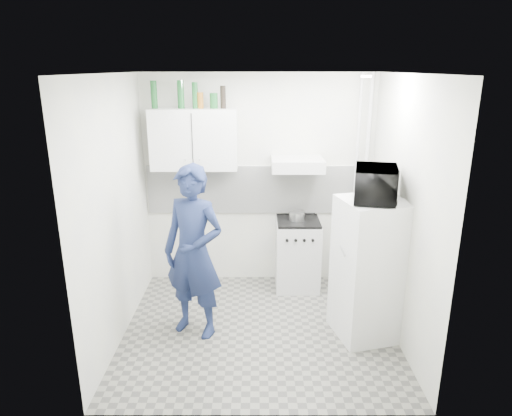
{
  "coord_description": "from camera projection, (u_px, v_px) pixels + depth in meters",
  "views": [
    {
      "loc": [
        -0.03,
        -4.23,
        2.65
      ],
      "look_at": [
        -0.03,
        0.3,
        1.25
      ],
      "focal_mm": 32.0,
      "sensor_mm": 36.0,
      "label": 1
    }
  ],
  "objects": [
    {
      "name": "floor",
      "position": [
        259.0,
        329.0,
        4.82
      ],
      "size": [
        2.8,
        2.8,
        0.0
      ],
      "primitive_type": "plane",
      "color": "slate",
      "rests_on": "ground"
    },
    {
      "name": "ceiling",
      "position": [
        259.0,
        73.0,
        4.06
      ],
      "size": [
        2.8,
        2.8,
        0.0
      ],
      "primitive_type": "plane",
      "color": "white",
      "rests_on": "wall_back"
    },
    {
      "name": "wall_back",
      "position": [
        258.0,
        181.0,
        5.63
      ],
      "size": [
        2.8,
        0.0,
        2.8
      ],
      "primitive_type": "plane",
      "rotation": [
        1.57,
        0.0,
        0.0
      ],
      "color": "silver",
      "rests_on": "floor"
    },
    {
      "name": "wall_left",
      "position": [
        116.0,
        212.0,
        4.44
      ],
      "size": [
        0.0,
        2.6,
        2.6
      ],
      "primitive_type": "plane",
      "rotation": [
        1.57,
        0.0,
        1.57
      ],
      "color": "silver",
      "rests_on": "floor"
    },
    {
      "name": "wall_right",
      "position": [
        403.0,
        212.0,
        4.44
      ],
      "size": [
        0.0,
        2.6,
        2.6
      ],
      "primitive_type": "plane",
      "rotation": [
        1.57,
        0.0,
        -1.57
      ],
      "color": "silver",
      "rests_on": "floor"
    },
    {
      "name": "person",
      "position": [
        194.0,
        252.0,
        4.54
      ],
      "size": [
        0.76,
        0.64,
        1.78
      ],
      "primitive_type": "imported",
      "rotation": [
        0.0,
        0.0,
        -0.4
      ],
      "color": "#182247",
      "rests_on": "floor"
    },
    {
      "name": "stove",
      "position": [
        297.0,
        255.0,
        5.65
      ],
      "size": [
        0.53,
        0.53,
        0.85
      ],
      "primitive_type": "cube",
      "color": "silver",
      "rests_on": "floor"
    },
    {
      "name": "fridge",
      "position": [
        369.0,
        269.0,
        4.55
      ],
      "size": [
        0.73,
        0.73,
        1.44
      ],
      "primitive_type": "cube",
      "rotation": [
        0.0,
        0.0,
        0.25
      ],
      "color": "white",
      "rests_on": "floor"
    },
    {
      "name": "stove_top",
      "position": [
        298.0,
        221.0,
        5.52
      ],
      "size": [
        0.51,
        0.51,
        0.03
      ],
      "primitive_type": "cube",
      "color": "black",
      "rests_on": "stove"
    },
    {
      "name": "saucepan",
      "position": [
        297.0,
        216.0,
        5.5
      ],
      "size": [
        0.19,
        0.19,
        0.1
      ],
      "primitive_type": "cylinder",
      "color": "silver",
      "rests_on": "stove_top"
    },
    {
      "name": "microwave",
      "position": [
        376.0,
        184.0,
        4.29
      ],
      "size": [
        0.64,
        0.5,
        0.32
      ],
      "primitive_type": "imported",
      "rotation": [
        0.0,
        0.0,
        1.35
      ],
      "color": "black",
      "rests_on": "fridge"
    },
    {
      "name": "bottle_a",
      "position": [
        154.0,
        95.0,
        5.16
      ],
      "size": [
        0.07,
        0.07,
        0.31
      ],
      "primitive_type": "cylinder",
      "color": "#144C1E",
      "rests_on": "upper_cabinet"
    },
    {
      "name": "bottle_c",
      "position": [
        181.0,
        94.0,
        5.15
      ],
      "size": [
        0.08,
        0.08,
        0.31
      ],
      "primitive_type": "cylinder",
      "color": "#144C1E",
      "rests_on": "upper_cabinet"
    },
    {
      "name": "bottle_d",
      "position": [
        195.0,
        95.0,
        5.16
      ],
      "size": [
        0.07,
        0.07,
        0.29
      ],
      "primitive_type": "cylinder",
      "color": "#144C1E",
      "rests_on": "upper_cabinet"
    },
    {
      "name": "canister_a",
      "position": [
        200.0,
        100.0,
        5.17
      ],
      "size": [
        0.07,
        0.07,
        0.18
      ],
      "primitive_type": "cylinder",
      "color": "brown",
      "rests_on": "upper_cabinet"
    },
    {
      "name": "canister_b",
      "position": [
        214.0,
        101.0,
        5.18
      ],
      "size": [
        0.09,
        0.09,
        0.17
      ],
      "primitive_type": "cylinder",
      "color": "#144C1E",
      "rests_on": "upper_cabinet"
    },
    {
      "name": "bottle_e",
      "position": [
        223.0,
        97.0,
        5.16
      ],
      "size": [
        0.06,
        0.06,
        0.25
      ],
      "primitive_type": "cylinder",
      "color": "black",
      "rests_on": "upper_cabinet"
    },
    {
      "name": "upper_cabinet",
      "position": [
        194.0,
        139.0,
        5.3
      ],
      "size": [
        1.0,
        0.35,
        0.7
      ],
      "primitive_type": "cube",
      "color": "white",
      "rests_on": "wall_back"
    },
    {
      "name": "range_hood",
      "position": [
        297.0,
        164.0,
        5.32
      ],
      "size": [
        0.6,
        0.5,
        0.14
      ],
      "primitive_type": "cube",
      "color": "silver",
      "rests_on": "wall_back"
    },
    {
      "name": "backsplash",
      "position": [
        258.0,
        190.0,
        5.65
      ],
      "size": [
        2.74,
        0.03,
        0.6
      ],
      "primitive_type": "cube",
      "color": "white",
      "rests_on": "wall_back"
    },
    {
      "name": "pipe_a",
      "position": [
        365.0,
        183.0,
        5.56
      ],
      "size": [
        0.05,
        0.05,
        2.6
      ],
      "primitive_type": "cylinder",
      "color": "silver",
      "rests_on": "floor"
    },
    {
      "name": "pipe_b",
      "position": [
        355.0,
        183.0,
        5.56
      ],
      "size": [
        0.04,
        0.04,
        2.6
      ],
      "primitive_type": "cylinder",
      "color": "silver",
      "rests_on": "floor"
    },
    {
      "name": "ceiling_spot_fixture",
      "position": [
        366.0,
        76.0,
        4.26
      ],
      "size": [
        0.1,
        0.1,
        0.02
      ],
      "primitive_type": "cylinder",
      "color": "white",
      "rests_on": "ceiling"
    }
  ]
}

